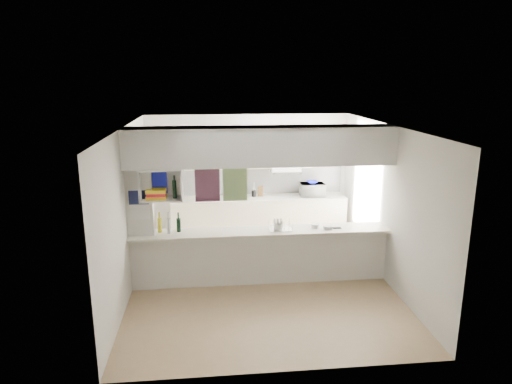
{
  "coord_description": "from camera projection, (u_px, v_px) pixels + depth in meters",
  "views": [
    {
      "loc": [
        -0.81,
        -6.98,
        3.34
      ],
      "look_at": [
        -0.03,
        0.5,
        1.44
      ],
      "focal_mm": 32.0,
      "sensor_mm": 36.0,
      "label": 1
    }
  ],
  "objects": [
    {
      "name": "utensil_jar",
      "position": [
        254.0,
        194.0,
        9.48
      ],
      "size": [
        0.09,
        0.09,
        0.13
      ],
      "primitive_type": "cylinder",
      "color": "black",
      "rests_on": "bench_top"
    },
    {
      "name": "plastic_tubs",
      "position": [
        321.0,
        226.0,
        7.51
      ],
      "size": [
        0.48,
        0.21,
        0.06
      ],
      "color": "silver",
      "rests_on": "breakfast_bar"
    },
    {
      "name": "bowl",
      "position": [
        312.0,
        182.0,
        9.43
      ],
      "size": [
        0.23,
        0.23,
        0.06
      ],
      "primitive_type": "imported",
      "color": "#0E14A1",
      "rests_on": "microwave"
    },
    {
      "name": "wall_left",
      "position": [
        127.0,
        212.0,
        7.11
      ],
      "size": [
        0.0,
        4.8,
        4.8
      ],
      "primitive_type": "plane",
      "rotation": [
        1.57,
        0.0,
        1.57
      ],
      "color": "silver",
      "rests_on": "floor"
    },
    {
      "name": "kitchen_run",
      "position": [
        257.0,
        201.0,
        9.51
      ],
      "size": [
        3.6,
        0.63,
        2.24
      ],
      "color": "beige",
      "rests_on": "floor"
    },
    {
      "name": "knife_block",
      "position": [
        260.0,
        191.0,
        9.51
      ],
      "size": [
        0.13,
        0.11,
        0.21
      ],
      "primitive_type": "cube",
      "rotation": [
        0.0,
        0.0,
        -0.27
      ],
      "color": "brown",
      "rests_on": "bench_top"
    },
    {
      "name": "floor",
      "position": [
        261.0,
        282.0,
        7.64
      ],
      "size": [
        4.8,
        4.8,
        0.0
      ],
      "primitive_type": "plane",
      "color": "tan",
      "rests_on": "ground"
    },
    {
      "name": "cup",
      "position": [
        278.0,
        227.0,
        7.35
      ],
      "size": [
        0.16,
        0.16,
        0.11
      ],
      "primitive_type": "imported",
      "rotation": [
        0.0,
        0.0,
        -0.23
      ],
      "color": "white",
      "rests_on": "dish_rack"
    },
    {
      "name": "dish_rack",
      "position": [
        280.0,
        225.0,
        7.43
      ],
      "size": [
        0.38,
        0.29,
        0.2
      ],
      "rotation": [
        0.0,
        0.0,
        0.03
      ],
      "color": "silver",
      "rests_on": "breakfast_bar"
    },
    {
      "name": "servery_partition",
      "position": [
        250.0,
        186.0,
        7.21
      ],
      "size": [
        4.2,
        0.5,
        2.6
      ],
      "color": "silver",
      "rests_on": "floor"
    },
    {
      "name": "cubby_shelf",
      "position": [
        160.0,
        186.0,
        7.0
      ],
      "size": [
        0.65,
        0.35,
        0.5
      ],
      "color": "white",
      "rests_on": "bulkhead"
    },
    {
      "name": "ceiling",
      "position": [
        261.0,
        127.0,
        7.0
      ],
      "size": [
        4.8,
        4.8,
        0.0
      ],
      "primitive_type": "plane",
      "color": "white",
      "rests_on": "wall_back"
    },
    {
      "name": "wall_back",
      "position": [
        248.0,
        176.0,
        9.63
      ],
      "size": [
        4.2,
        0.0,
        4.2
      ],
      "primitive_type": "plane",
      "rotation": [
        1.57,
        0.0,
        0.0
      ],
      "color": "silver",
      "rests_on": "floor"
    },
    {
      "name": "microwave",
      "position": [
        312.0,
        190.0,
        9.5
      ],
      "size": [
        0.5,
        0.34,
        0.27
      ],
      "primitive_type": "imported",
      "rotation": [
        0.0,
        0.0,
        3.16
      ],
      "color": "white",
      "rests_on": "bench_top"
    },
    {
      "name": "wine_bottles",
      "position": [
        164.0,
        225.0,
        7.26
      ],
      "size": [
        0.52,
        0.15,
        0.35
      ],
      "color": "black",
      "rests_on": "breakfast_bar"
    },
    {
      "name": "wall_right",
      "position": [
        387.0,
        204.0,
        7.53
      ],
      "size": [
        0.0,
        4.8,
        4.8
      ],
      "primitive_type": "plane",
      "rotation": [
        1.57,
        0.0,
        -1.57
      ],
      "color": "silver",
      "rests_on": "floor"
    }
  ]
}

